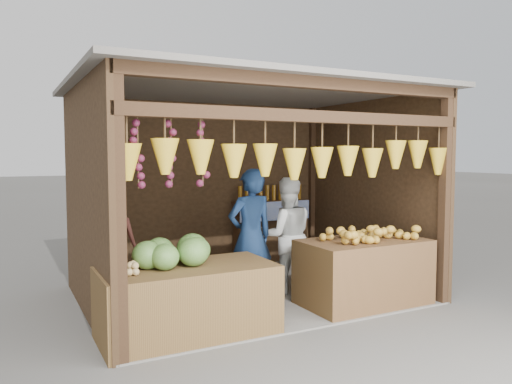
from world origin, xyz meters
The scene contains 12 objects.
ground centered at (0.00, 0.00, 0.00)m, with size 80.00×80.00×0.00m, color #514F49.
stall_structure centered at (-0.03, -0.04, 1.67)m, with size 4.30×3.30×2.66m.
back_shelf centered at (1.05, 1.28, 0.87)m, with size 1.25×0.32×1.32m.
counter_left centered at (-1.19, -1.06, 0.35)m, with size 1.73×0.85×0.71m, color #52391B.
counter_right centered at (1.04, -1.04, 0.40)m, with size 1.52×0.85×0.79m, color #4B3319.
stool centered at (-1.69, 0.06, 0.14)m, with size 0.31×0.31×0.29m, color black.
man_standing centered at (-0.15, -0.36, 0.82)m, with size 0.60×0.39×1.65m, color #122443.
woman_standing centered at (0.47, -0.17, 0.76)m, with size 0.74×0.58×1.52m, color silver.
vendor_seated centered at (-1.69, 0.06, 0.86)m, with size 0.55×0.36×1.13m, color brown.
melon_pile centered at (-1.29, -1.00, 0.87)m, with size 1.00×0.50×0.32m, color #1F5416, non-canonical shape.
tanfruit_pile centered at (-1.85, -1.08, 0.77)m, with size 0.34×0.40×0.13m, color tan, non-canonical shape.
mango_pile centered at (1.11, -1.09, 0.90)m, with size 1.40×0.64×0.22m, color orange, non-canonical shape.
Camera 1 is at (-2.83, -5.71, 1.82)m, focal length 35.00 mm.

